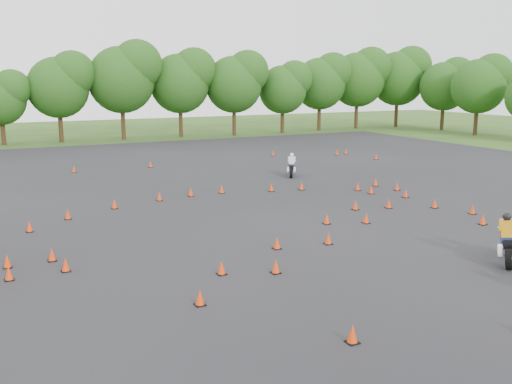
{
  "coord_description": "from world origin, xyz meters",
  "views": [
    {
      "loc": [
        -11.47,
        -18.99,
        6.38
      ],
      "look_at": [
        0.0,
        4.0,
        1.2
      ],
      "focal_mm": 40.0,
      "sensor_mm": 36.0,
      "label": 1
    }
  ],
  "objects": [
    {
      "name": "ground",
      "position": [
        0.0,
        0.0,
        0.0
      ],
      "size": [
        140.0,
        140.0,
        0.0
      ],
      "primitive_type": "plane",
      "color": "#2D5119",
      "rests_on": "ground"
    },
    {
      "name": "rider_yellow",
      "position": [
        5.02,
        -5.89,
        0.92
      ],
      "size": [
        2.3,
        2.05,
        1.83
      ],
      "primitive_type": null,
      "rotation": [
        0.0,
        0.0,
        0.68
      ],
      "color": "#C78411",
      "rests_on": "ground"
    },
    {
      "name": "treeline",
      "position": [
        3.44,
        35.43,
        4.68
      ],
      "size": [
        86.83,
        32.03,
        10.83
      ],
      "color": "#204814",
      "rests_on": "ground"
    },
    {
      "name": "traffic_cones",
      "position": [
        0.23,
        5.02,
        0.23
      ],
      "size": [
        36.81,
        32.77,
        0.45
      ],
      "color": "red",
      "rests_on": "asphalt_pad"
    },
    {
      "name": "rider_white",
      "position": [
        7.08,
        13.02,
        0.78
      ],
      "size": [
        1.55,
        2.04,
        1.55
      ],
      "primitive_type": null,
      "rotation": [
        0.0,
        0.0,
        1.04
      ],
      "color": "silver",
      "rests_on": "ground"
    },
    {
      "name": "asphalt_pad",
      "position": [
        0.0,
        6.0,
        0.01
      ],
      "size": [
        62.0,
        62.0,
        0.0
      ],
      "primitive_type": "plane",
      "color": "black",
      "rests_on": "ground"
    }
  ]
}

